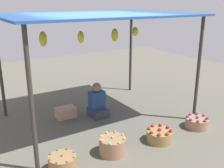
% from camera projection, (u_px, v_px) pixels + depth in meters
% --- Properties ---
extents(ground_plane, '(14.00, 14.00, 0.00)m').
position_uv_depth(ground_plane, '(98.00, 117.00, 6.01)').
color(ground_plane, '#5F5B4F').
extents(market_stall_structure, '(3.81, 2.73, 2.28)m').
position_uv_depth(market_stall_structure, '(96.00, 21.00, 5.38)').
color(market_stall_structure, '#38332D').
rests_on(market_stall_structure, ground).
extents(vendor_person, '(0.36, 0.44, 0.78)m').
position_uv_depth(vendor_person, '(97.00, 103.00, 6.03)').
color(vendor_person, '#353D48').
rests_on(vendor_person, ground).
extents(basket_green_chilies, '(0.43, 0.43, 0.30)m').
position_uv_depth(basket_green_chilies, '(63.00, 164.00, 4.08)').
color(basket_green_chilies, '#9C7047').
rests_on(basket_green_chilies, ground).
extents(basket_limes, '(0.46, 0.46, 0.33)m').
position_uv_depth(basket_limes, '(112.00, 146.00, 4.55)').
color(basket_limes, '#9D7154').
rests_on(basket_limes, ground).
extents(basket_red_apples, '(0.48, 0.48, 0.27)m').
position_uv_depth(basket_red_apples, '(159.00, 136.00, 4.97)').
color(basket_red_apples, olive).
rests_on(basket_red_apples, ground).
extents(basket_purple_onions, '(0.46, 0.46, 0.26)m').
position_uv_depth(basket_purple_onions, '(197.00, 123.00, 5.51)').
color(basket_purple_onions, '#9C7452').
rests_on(basket_purple_onions, ground).
extents(wooden_crate_near_vendor, '(0.43, 0.29, 0.24)m').
position_uv_depth(wooden_crate_near_vendor, '(66.00, 112.00, 5.98)').
color(wooden_crate_near_vendor, tan).
rests_on(wooden_crate_near_vendor, ground).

